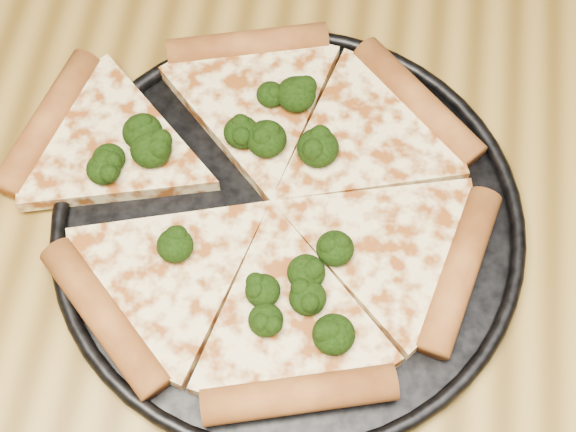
# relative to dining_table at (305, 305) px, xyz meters

# --- Properties ---
(dining_table) EXTENTS (1.20, 0.90, 0.75)m
(dining_table) POSITION_rel_dining_table_xyz_m (0.00, 0.00, 0.00)
(dining_table) COLOR olive
(dining_table) RESTS_ON ground
(pizza_pan) EXTENTS (0.33, 0.33, 0.02)m
(pizza_pan) POSITION_rel_dining_table_xyz_m (-0.02, 0.02, 0.10)
(pizza_pan) COLOR black
(pizza_pan) RESTS_ON dining_table
(pizza) EXTENTS (0.36, 0.32, 0.02)m
(pizza) POSITION_rel_dining_table_xyz_m (-0.04, 0.03, 0.11)
(pizza) COLOR #F9E098
(pizza) RESTS_ON pizza_pan
(broccoli_florets) EXTENTS (0.20, 0.21, 0.02)m
(broccoli_florets) POSITION_rel_dining_table_xyz_m (-0.05, 0.03, 0.12)
(broccoli_florets) COLOR black
(broccoli_florets) RESTS_ON pizza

